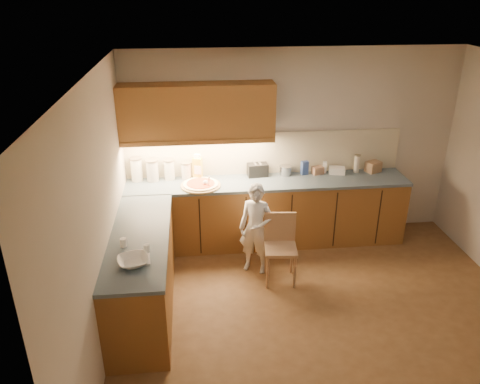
{
  "coord_description": "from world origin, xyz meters",
  "views": [
    {
      "loc": [
        -1.35,
        -3.96,
        3.34
      ],
      "look_at": [
        -0.8,
        1.2,
        1.0
      ],
      "focal_mm": 35.0,
      "sensor_mm": 36.0,
      "label": 1
    }
  ],
  "objects_px": {
    "pizza_on_board": "(201,185)",
    "child": "(256,229)",
    "oil_jug": "(198,168)",
    "wooden_chair": "(280,243)",
    "toaster": "(258,170)"
  },
  "relations": [
    {
      "from": "pizza_on_board",
      "to": "oil_jug",
      "type": "height_order",
      "value": "oil_jug"
    },
    {
      "from": "pizza_on_board",
      "to": "oil_jug",
      "type": "bearing_deg",
      "value": 97.21
    },
    {
      "from": "oil_jug",
      "to": "pizza_on_board",
      "type": "bearing_deg",
      "value": -82.79
    },
    {
      "from": "child",
      "to": "wooden_chair",
      "type": "bearing_deg",
      "value": -13.53
    },
    {
      "from": "pizza_on_board",
      "to": "oil_jug",
      "type": "relative_size",
      "value": 1.46
    },
    {
      "from": "oil_jug",
      "to": "toaster",
      "type": "height_order",
      "value": "oil_jug"
    },
    {
      "from": "child",
      "to": "pizza_on_board",
      "type": "bearing_deg",
      "value": 160.67
    },
    {
      "from": "pizza_on_board",
      "to": "child",
      "type": "distance_m",
      "value": 0.95
    },
    {
      "from": "wooden_chair",
      "to": "toaster",
      "type": "bearing_deg",
      "value": 102.67
    },
    {
      "from": "oil_jug",
      "to": "wooden_chair",
      "type": "bearing_deg",
      "value": -47.86
    },
    {
      "from": "pizza_on_board",
      "to": "child",
      "type": "bearing_deg",
      "value": -42.69
    },
    {
      "from": "pizza_on_board",
      "to": "wooden_chair",
      "type": "xyz_separation_m",
      "value": [
        0.91,
        -0.79,
        -0.46
      ]
    },
    {
      "from": "child",
      "to": "oil_jug",
      "type": "distance_m",
      "value": 1.19
    },
    {
      "from": "pizza_on_board",
      "to": "child",
      "type": "xyz_separation_m",
      "value": [
        0.64,
        -0.59,
        -0.36
      ]
    },
    {
      "from": "wooden_chair",
      "to": "oil_jug",
      "type": "xyz_separation_m",
      "value": [
        -0.94,
        1.04,
        0.6
      ]
    }
  ]
}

